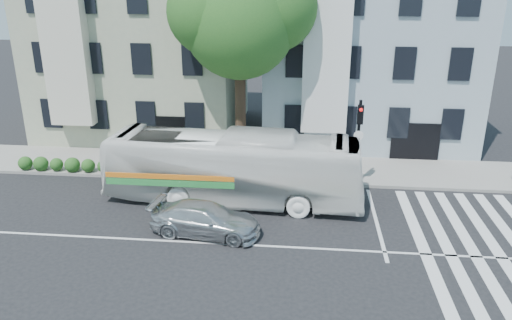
# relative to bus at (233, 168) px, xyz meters

# --- Properties ---
(ground) EXTENTS (120.00, 120.00, 0.00)m
(ground) POSITION_rel_bus_xyz_m (-0.26, -3.94, -1.61)
(ground) COLOR black
(ground) RESTS_ON ground
(sidewalk_far) EXTENTS (80.00, 4.00, 0.15)m
(sidewalk_far) POSITION_rel_bus_xyz_m (-0.26, 4.06, -1.54)
(sidewalk_far) COLOR gray
(sidewalk_far) RESTS_ON ground
(building_left) EXTENTS (12.00, 10.00, 11.00)m
(building_left) POSITION_rel_bus_xyz_m (-7.26, 11.06, 3.89)
(building_left) COLOR #9CA489
(building_left) RESTS_ON ground
(building_right) EXTENTS (12.00, 10.00, 11.00)m
(building_right) POSITION_rel_bus_xyz_m (6.74, 11.06, 3.89)
(building_right) COLOR #99AAB6
(building_right) RESTS_ON ground
(street_tree) EXTENTS (7.30, 5.90, 11.10)m
(street_tree) POSITION_rel_bus_xyz_m (-0.20, 4.80, 6.22)
(street_tree) COLOR #2D2116
(street_tree) RESTS_ON ground
(bus) EXTENTS (3.51, 11.75, 3.23)m
(bus) POSITION_rel_bus_xyz_m (0.00, 0.00, 0.00)
(bus) COLOR white
(bus) RESTS_ON ground
(sedan) EXTENTS (2.37, 4.59, 1.27)m
(sedan) POSITION_rel_bus_xyz_m (-0.66, -3.19, -0.98)
(sedan) COLOR silver
(sedan) RESTS_ON ground
(hedge) EXTENTS (8.54, 1.76, 0.70)m
(hedge) POSITION_rel_bus_xyz_m (-7.05, 2.36, -1.11)
(hedge) COLOR #265C1E
(hedge) RESTS_ON sidewalk_far
(traffic_signal) EXTENTS (0.45, 0.53, 4.33)m
(traffic_signal) POSITION_rel_bus_xyz_m (5.63, 2.01, 1.18)
(traffic_signal) COLOR black
(traffic_signal) RESTS_ON ground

